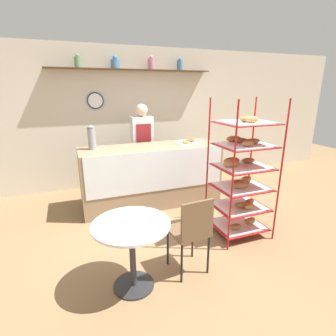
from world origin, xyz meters
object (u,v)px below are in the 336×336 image
cafe_table (132,239)px  cafe_chair (192,228)px  donut_tray_counter (187,142)px  pastry_rack (242,175)px  person_worker (142,144)px  coffee_carafe (92,138)px

cafe_table → cafe_chair: (0.63, -0.03, 0.00)m
cafe_chair → donut_tray_counter: size_ratio=2.35×
pastry_rack → cafe_chair: size_ratio=2.06×
person_worker → cafe_table: person_worker is taller
person_worker → donut_tray_counter: size_ratio=4.43×
cafe_table → donut_tray_counter: (1.44, 1.89, 0.49)m
pastry_rack → person_worker: (-0.78, 2.01, 0.07)m
pastry_rack → person_worker: bearing=111.1°
pastry_rack → cafe_table: pastry_rack is taller
cafe_table → person_worker: bearing=72.1°
cafe_table → donut_tray_counter: donut_tray_counter is taller
person_worker → donut_tray_counter: bearing=-44.0°
person_worker → cafe_table: 2.65m
cafe_chair → coffee_carafe: 2.25m
person_worker → donut_tray_counter: 0.89m
person_worker → cafe_chair: bearing=-94.1°
pastry_rack → cafe_chair: (-0.96, -0.52, -0.30)m
pastry_rack → donut_tray_counter: pastry_rack is taller
cafe_chair → donut_tray_counter: (0.81, 1.91, 0.49)m
donut_tray_counter → cafe_chair: bearing=-113.0°
cafe_table → cafe_chair: bearing=-2.6°
pastry_rack → cafe_chair: 1.13m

